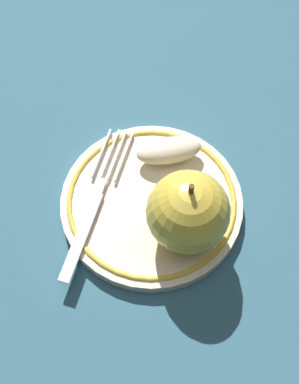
% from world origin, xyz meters
% --- Properties ---
extents(ground_plane, '(2.00, 2.00, 0.00)m').
position_xyz_m(ground_plane, '(0.00, 0.00, 0.00)').
color(ground_plane, '#315D70').
extents(plate, '(0.19, 0.19, 0.02)m').
position_xyz_m(plate, '(0.00, -0.01, 0.01)').
color(plate, beige).
rests_on(plate, ground_plane).
extents(apple_red_whole, '(0.08, 0.08, 0.09)m').
position_xyz_m(apple_red_whole, '(-0.00, 0.04, 0.06)').
color(apple_red_whole, gold).
rests_on(apple_red_whole, plate).
extents(apple_slice_front, '(0.08, 0.07, 0.02)m').
position_xyz_m(apple_slice_front, '(-0.05, -0.03, 0.03)').
color(apple_slice_front, beige).
rests_on(apple_slice_front, plate).
extents(fork, '(0.17, 0.11, 0.00)m').
position_xyz_m(fork, '(0.05, -0.05, 0.02)').
color(fork, silver).
rests_on(fork, plate).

